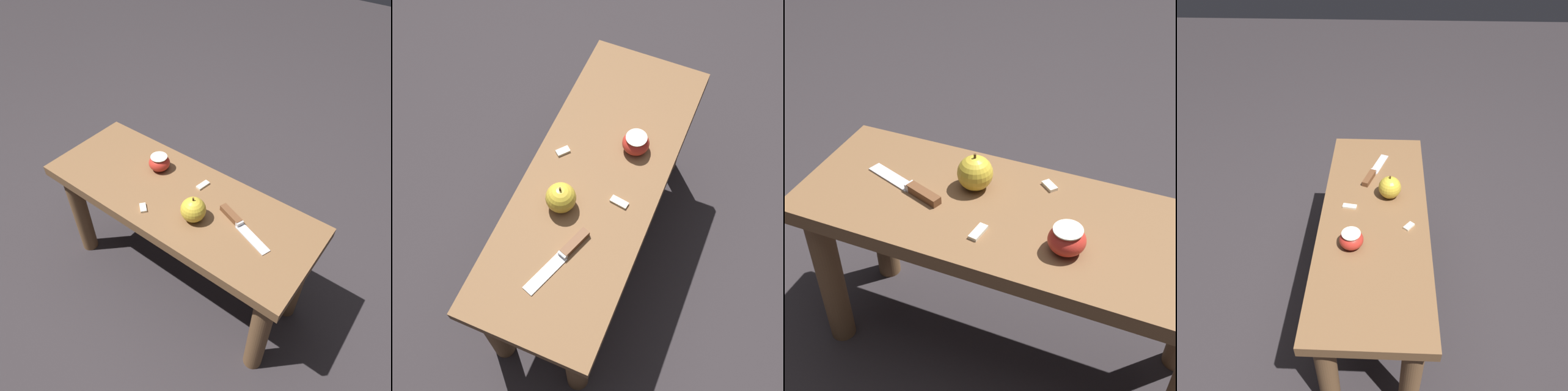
# 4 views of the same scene
# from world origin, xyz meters

# --- Properties ---
(ground_plane) EXTENTS (8.00, 8.00, 0.00)m
(ground_plane) POSITION_xyz_m (0.00, 0.00, 0.00)
(ground_plane) COLOR #2D282B
(wooden_bench) EXTENTS (1.00, 0.38, 0.49)m
(wooden_bench) POSITION_xyz_m (0.00, 0.00, 0.38)
(wooden_bench) COLOR brown
(wooden_bench) RESTS_ON ground_plane
(knife) EXTENTS (0.22, 0.10, 0.02)m
(knife) POSITION_xyz_m (-0.23, -0.02, 0.50)
(knife) COLOR silver
(knife) RESTS_ON wooden_bench
(apple_whole) EXTENTS (0.08, 0.08, 0.09)m
(apple_whole) POSITION_xyz_m (-0.11, 0.05, 0.53)
(apple_whole) COLOR gold
(apple_whole) RESTS_ON wooden_bench
(apple_cut) EXTENTS (0.08, 0.08, 0.06)m
(apple_cut) POSITION_xyz_m (0.14, -0.07, 0.52)
(apple_cut) COLOR red
(apple_cut) RESTS_ON wooden_bench
(apple_slice_near_knife) EXTENTS (0.04, 0.04, 0.01)m
(apple_slice_near_knife) POSITION_xyz_m (0.05, 0.12, 0.49)
(apple_slice_near_knife) COLOR white
(apple_slice_near_knife) RESTS_ON wooden_bench
(apple_slice_center) EXTENTS (0.03, 0.05, 0.01)m
(apple_slice_center) POSITION_xyz_m (-0.04, -0.09, 0.49)
(apple_slice_center) COLOR white
(apple_slice_center) RESTS_ON wooden_bench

